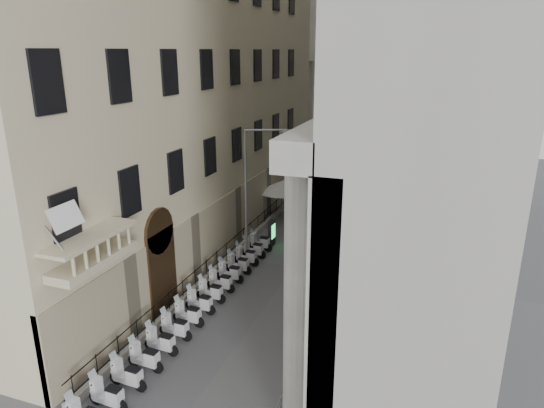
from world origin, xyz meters
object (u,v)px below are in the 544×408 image
Objects in this scene: pedestrian_b at (346,210)px; pedestrian_a at (310,228)px; street_lamp at (251,184)px; security_tent at (284,187)px; info_kiosk at (272,234)px.

pedestrian_a is at bearing 68.16° from pedestrian_b.
street_lamp is 5.18× the size of pedestrian_a.
street_lamp is 11.15m from pedestrian_b.
security_tent is 6.36m from info_kiosk.
security_tent is 2.31× the size of pedestrian_a.
pedestrian_b is at bearing -125.58° from pedestrian_a.
security_tent is 5.28m from pedestrian_a.
street_lamp is at bearing -97.42° from info_kiosk.
street_lamp reaches higher than pedestrian_a.
pedestrian_a is (2.13, 2.25, -0.07)m from info_kiosk.
street_lamp is at bearing 64.40° from pedestrian_b.
info_kiosk is 1.08× the size of pedestrian_a.
street_lamp reaches higher than security_tent.
street_lamp is at bearing 47.34° from pedestrian_a.
pedestrian_b is at bearing 45.25° from street_lamp.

